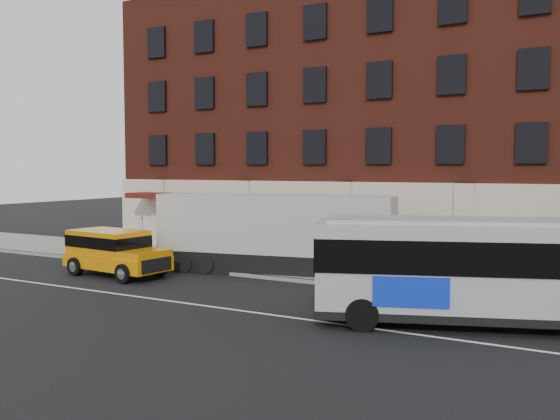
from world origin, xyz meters
The scene contains 9 objects.
ground centered at (0.00, 0.00, 0.00)m, with size 120.00×120.00×0.00m, color black.
sidewalk centered at (0.00, 9.00, 0.07)m, with size 60.00×6.00×0.15m, color gray.
kerb centered at (0.00, 6.00, 0.07)m, with size 60.00×0.25×0.15m, color gray.
lane_line centered at (0.00, 0.50, 0.01)m, with size 60.00×0.12×0.01m, color silver.
building centered at (-0.01, 16.92, 7.58)m, with size 30.00×12.10×15.00m.
sign_pole centered at (-8.50, 6.15, 1.45)m, with size 0.30×0.20×2.50m.
city_bus centered at (9.43, 2.69, 1.83)m, with size 12.24×6.48×3.31m.
yellow_suv centered at (-7.74, 3.41, 1.17)m, with size 5.43×2.74×2.04m.
shipping_container centered at (-1.57, 7.25, 1.80)m, with size 11.12×4.08×3.63m.
Camera 1 is at (11.76, -16.45, 4.84)m, focal length 38.42 mm.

